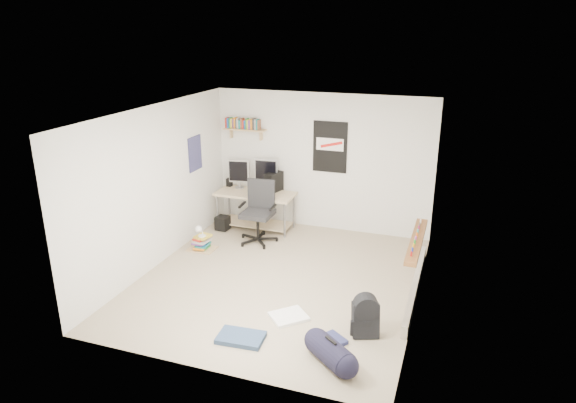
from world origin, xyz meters
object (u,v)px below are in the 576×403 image
(backpack, at_px, (365,320))
(duffel_bag, at_px, (331,353))
(office_chair, at_px, (258,216))
(book_stack, at_px, (202,241))
(desk, at_px, (256,210))

(backpack, relative_size, duffel_bag, 0.75)
(backpack, bearing_deg, duffel_bag, -130.68)
(office_chair, xyz_separation_m, duffel_bag, (2.07, -2.90, -0.35))
(book_stack, bearing_deg, duffel_bag, -38.81)
(desk, relative_size, duffel_bag, 2.54)
(office_chair, bearing_deg, desk, 111.41)
(desk, relative_size, backpack, 3.37)
(desk, distance_m, duffel_bag, 4.20)
(office_chair, xyz_separation_m, backpack, (2.33, -2.19, -0.29))
(desk, distance_m, office_chair, 0.65)
(duffel_bag, bearing_deg, desk, 163.03)
(desk, xyz_separation_m, office_chair, (0.28, -0.58, 0.13))
(office_chair, height_order, duffel_bag, office_chair)
(desk, xyz_separation_m, backpack, (2.61, -2.77, -0.16))
(duffel_bag, xyz_separation_m, book_stack, (-2.85, 2.29, 0.01))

